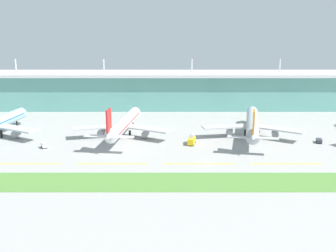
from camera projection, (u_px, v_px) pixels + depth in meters
ground_plane at (208, 164)px, 156.89m from camera, size 600.00×600.00×0.00m
terminal_building at (193, 90)px, 265.14m from camera, size 288.00×34.00×32.54m
airliner_near_middle at (126, 124)px, 194.34m from camera, size 48.45×63.04×18.90m
airliner_far_middle at (254, 124)px, 194.38m from camera, size 47.85×67.52×18.90m
taxiway_stripe_west at (26, 164)px, 156.80m from camera, size 28.00×0.70×0.04m
taxiway_stripe_mid_west at (113, 164)px, 156.65m from camera, size 28.00×0.70×0.04m
taxiway_stripe_centre at (201, 164)px, 156.51m from camera, size 28.00×0.70×0.04m
taxiway_stripe_mid_east at (288, 164)px, 156.36m from camera, size 28.00×0.70×0.04m
grass_verge at (214, 182)px, 137.94m from camera, size 300.00×18.00×0.10m
fuel_truck at (194, 139)px, 182.74m from camera, size 4.19×7.61×4.95m
baggage_cart at (46, 145)px, 177.32m from camera, size 3.40×4.02×2.48m
pushback_tug at (321, 141)px, 184.95m from camera, size 3.42×4.86×1.85m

